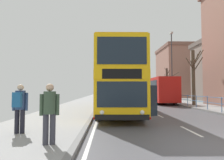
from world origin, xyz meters
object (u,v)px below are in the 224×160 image
background_bus_far_lane (157,90)px  pedestrian_companion (49,110)px  street_lamp_far_side (172,62)px  bare_tree_far_01 (167,83)px  double_decker_bus_main (117,81)px  bare_tree_far_00 (194,75)px  background_building_00 (181,72)px  pedestrian_with_backpack (20,105)px

background_bus_far_lane → pedestrian_companion: bearing=-112.9°
street_lamp_far_side → bare_tree_far_01: bearing=77.6°
double_decker_bus_main → bare_tree_far_01: 19.63m
street_lamp_far_side → bare_tree_far_01: (1.51, 6.86, -2.44)m
street_lamp_far_side → bare_tree_far_00: size_ratio=1.59×
street_lamp_far_side → double_decker_bus_main: bearing=-125.8°
background_building_00 → bare_tree_far_01: bearing=-119.8°
pedestrian_companion → street_lamp_far_side: bearing=62.1°
bare_tree_far_01 → background_bus_far_lane: bearing=-117.1°
double_decker_bus_main → pedestrian_companion: double_decker_bus_main is taller
pedestrian_with_backpack → bare_tree_far_00: (12.11, 12.80, 2.06)m
pedestrian_with_backpack → background_building_00: background_building_00 is taller
background_bus_far_lane → background_building_00: (10.87, 19.68, 4.20)m
double_decker_bus_main → pedestrian_with_backpack: (-3.84, -6.97, -1.14)m
pedestrian_with_backpack → street_lamp_far_side: bearing=56.8°
pedestrian_with_backpack → background_building_00: (20.40, 37.38, 4.75)m
double_decker_bus_main → street_lamp_far_side: bearing=54.2°
bare_tree_far_01 → background_building_00: (7.45, 13.03, 3.04)m
bare_tree_far_01 → background_building_00: 15.32m
background_bus_far_lane → bare_tree_far_00: size_ratio=1.68×
background_bus_far_lane → background_building_00: 22.87m
bare_tree_far_00 → bare_tree_far_01: size_ratio=1.07×
bare_tree_far_01 → background_building_00: size_ratio=0.46×
double_decker_bus_main → background_bus_far_lane: double_decker_bus_main is taller
double_decker_bus_main → street_lamp_far_side: street_lamp_far_side is taller
double_decker_bus_main → background_bus_far_lane: (5.69, 10.72, -0.59)m
pedestrian_with_backpack → pedestrian_companion: (1.46, -1.37, -0.04)m
pedestrian_with_backpack → bare_tree_far_00: 17.74m
background_building_00 → pedestrian_with_backpack: bearing=-118.6°
background_bus_far_lane → background_building_00: background_building_00 is taller
street_lamp_far_side → background_building_00: (8.97, 19.89, 0.61)m
double_decker_bus_main → street_lamp_far_side: 13.31m
pedestrian_with_backpack → bare_tree_far_00: size_ratio=0.30×
street_lamp_far_side → background_building_00: bearing=65.7°
bare_tree_far_01 → pedestrian_with_backpack: bearing=-118.0°
street_lamp_far_side → background_building_00: 21.83m
background_bus_far_lane → double_decker_bus_main: bearing=-118.0°
background_bus_far_lane → pedestrian_with_backpack: (-9.53, -17.70, -0.55)m
background_bus_far_lane → street_lamp_far_side: bearing=-6.2°
bare_tree_far_01 → double_decker_bus_main: bearing=-117.7°
double_decker_bus_main → bare_tree_far_01: bearing=62.3°
background_bus_far_lane → pedestrian_with_backpack: 20.11m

